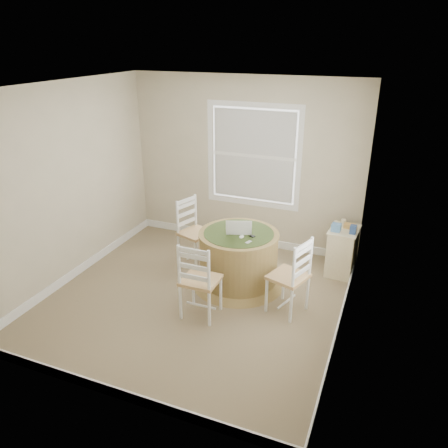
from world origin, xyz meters
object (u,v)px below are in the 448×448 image
at_px(round_table, 238,256).
at_px(chair_near, 200,280).
at_px(chair_right, 288,276).
at_px(corner_chest, 342,251).
at_px(chair_left, 196,233).
at_px(laptop, 239,231).

distance_m(round_table, chair_near, 0.86).
height_order(round_table, chair_right, chair_right).
distance_m(chair_right, corner_chest, 1.29).
xyz_separation_m(chair_right, corner_chest, (0.47, 1.19, -0.14)).
relative_size(chair_left, chair_right, 1.00).
xyz_separation_m(round_table, chair_left, (-0.79, 0.34, 0.07)).
bearing_deg(chair_right, round_table, -97.45).
bearing_deg(corner_chest, chair_right, -107.86).
xyz_separation_m(chair_near, corner_chest, (1.40, 1.65, -0.14)).
bearing_deg(laptop, corner_chest, -166.65).
relative_size(chair_right, corner_chest, 1.42).
bearing_deg(chair_near, laptop, -101.10).
height_order(round_table, corner_chest, round_table).
distance_m(round_table, chair_left, 0.86).
relative_size(chair_near, corner_chest, 1.42).
xyz_separation_m(round_table, corner_chest, (1.23, 0.82, -0.07)).
xyz_separation_m(round_table, chair_right, (0.76, -0.37, 0.07)).
relative_size(chair_near, chair_right, 1.00).
distance_m(round_table, chair_right, 0.85).
bearing_deg(laptop, chair_near, 59.35).
distance_m(chair_left, chair_right, 1.71).
height_order(chair_left, laptop, laptop).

